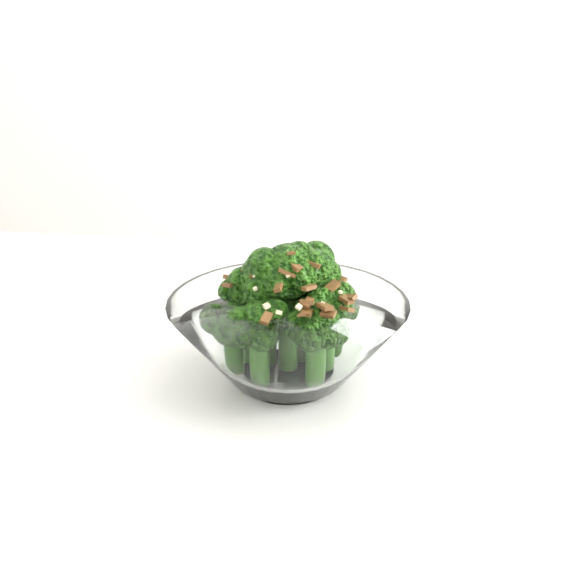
{
  "coord_description": "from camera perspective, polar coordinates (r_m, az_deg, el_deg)",
  "views": [
    {
      "loc": [
        -0.14,
        -0.4,
        1.02
      ],
      "look_at": [
        -0.14,
        0.06,
        0.83
      ],
      "focal_mm": 40.0,
      "sensor_mm": 36.0,
      "label": 1
    }
  ],
  "objects": [
    {
      "name": "broccoli_dish",
      "position": [
        0.51,
        -0.03,
        -3.72
      ],
      "size": [
        0.19,
        0.19,
        0.12
      ],
      "color": "white",
      "rests_on": "table"
    },
    {
      "name": "table",
      "position": [
        0.55,
        -0.67,
        -15.72
      ],
      "size": [
        1.27,
        0.9,
        0.75
      ],
      "color": "white",
      "rests_on": "ground"
    }
  ]
}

